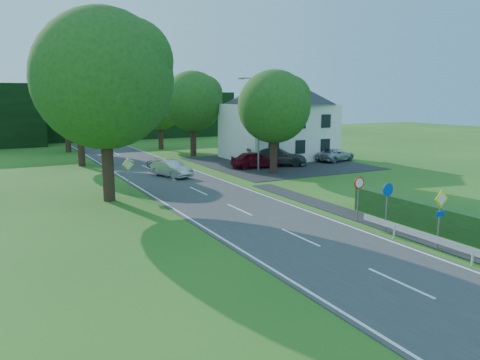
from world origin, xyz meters
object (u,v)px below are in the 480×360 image
motorcycle (154,163)px  parked_car_silver_b (335,155)px  parked_car_grey (277,157)px  parasol (262,152)px  parked_car_red (255,160)px  parked_car_silver_a (253,151)px  moving_car (171,169)px  streetlight (257,119)px

motorcycle → parked_car_silver_b: parked_car_silver_b is taller
parked_car_grey → parasol: size_ratio=2.82×
parked_car_red → parked_car_silver_b: (9.26, 0.13, -0.13)m
parked_car_red → parked_car_silver_a: bearing=-15.0°
moving_car → parked_car_red: size_ratio=0.92×
parked_car_red → parasol: size_ratio=2.20×
streetlight → parasol: size_ratio=4.03×
parked_car_red → parked_car_silver_b: parked_car_red is taller
motorcycle → parked_car_red: bearing=-51.0°
streetlight → parked_car_red: bearing=66.8°
moving_car → parasol: parasol is taller
parked_car_silver_b → parasol: 7.34m
moving_car → parked_car_grey: parked_car_grey is taller
parked_car_red → parked_car_silver_a: 6.46m
parked_car_silver_b → parasol: size_ratio=2.23×
moving_car → parked_car_silver_b: 17.59m
parked_car_grey → motorcycle: bearing=104.2°
parked_car_silver_b → moving_car: bearing=78.3°
parked_car_silver_a → parasol: 2.00m
motorcycle → parked_car_grey: 11.37m
parked_car_silver_a → parked_car_grey: 5.25m
parasol → parked_car_red: bearing=-127.6°
motorcycle → parasol: 11.07m
streetlight → parked_car_silver_a: (3.49, 7.00, -3.65)m
streetlight → parked_car_red: 3.92m
moving_car → parked_car_silver_a: size_ratio=0.86×
parked_car_silver_b → parasol: parasol is taller
motorcycle → parked_car_silver_a: (11.13, 1.66, 0.30)m
parked_car_red → parked_car_grey: parked_car_grey is taller
parked_car_red → parked_car_silver_a: parked_car_silver_a is taller
moving_car → parked_car_silver_b: bearing=-13.9°
moving_car → motorcycle: (0.12, 5.03, -0.19)m
motorcycle → parasol: bearing=-26.1°
parked_car_silver_a → parasol: (-0.07, -2.00, 0.12)m
moving_car → streetlight: bearing=-19.7°
parked_car_grey → parked_car_silver_b: parked_car_grey is taller
moving_car → parked_car_silver_a: 13.09m
parked_car_red → parked_car_grey: 2.66m
moving_car → parked_car_grey: (10.91, 1.45, 0.15)m
parked_car_silver_a → parked_car_silver_b: size_ratio=1.06×
streetlight → motorcycle: bearing=145.0°
parasol → streetlight: bearing=-124.4°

